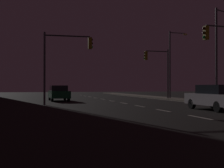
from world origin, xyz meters
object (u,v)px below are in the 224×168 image
(street_lamp_across_street, at_px, (219,46))
(car, at_px, (216,97))
(traffic_light_near_right, at_px, (158,64))
(car_oncoming, at_px, (59,93))
(traffic_light_mid_right, at_px, (65,54))
(street_lamp_far_end, at_px, (173,58))

(street_lamp_across_street, bearing_deg, car, -127.00)
(traffic_light_near_right, bearing_deg, car_oncoming, 178.75)
(traffic_light_mid_right, relative_size, street_lamp_across_street, 0.74)
(traffic_light_near_right, distance_m, traffic_light_mid_right, 12.51)
(car, xyz_separation_m, street_lamp_far_end, (4.82, 15.13, 4.00))
(traffic_light_mid_right, bearing_deg, traffic_light_near_right, 29.63)
(car_oncoming, xyz_separation_m, street_lamp_far_end, (13.25, 0.85, 4.00))
(car, xyz_separation_m, traffic_light_mid_right, (-8.43, 7.85, 3.25))
(street_lamp_far_end, distance_m, street_lamp_across_street, 9.92)
(traffic_light_near_right, xyz_separation_m, street_lamp_across_street, (1.51, -8.79, 0.87))
(street_lamp_far_end, bearing_deg, car, -107.68)
(car_oncoming, bearing_deg, car, -59.45)
(car, bearing_deg, street_lamp_across_street, 53.00)
(car, distance_m, car_oncoming, 16.57)
(traffic_light_near_right, bearing_deg, traffic_light_mid_right, -150.37)
(traffic_light_near_right, distance_m, street_lamp_across_street, 8.96)
(car, bearing_deg, street_lamp_far_end, 72.32)
(street_lamp_far_end, bearing_deg, street_lamp_across_street, -95.02)
(traffic_light_mid_right, bearing_deg, car, -42.98)
(traffic_light_near_right, bearing_deg, street_lamp_far_end, 24.64)
(car_oncoming, bearing_deg, traffic_light_mid_right, -90.03)
(car_oncoming, bearing_deg, street_lamp_across_street, -36.10)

